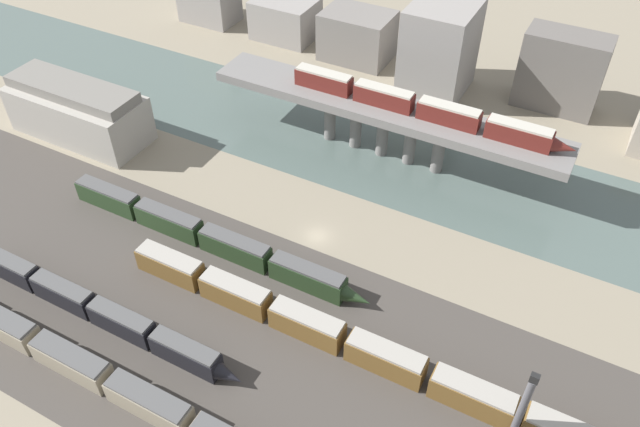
# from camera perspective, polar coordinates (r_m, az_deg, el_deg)

# --- Properties ---
(ground_plane) EXTENTS (400.00, 400.00, 0.00)m
(ground_plane) POSITION_cam_1_polar(r_m,az_deg,el_deg) (102.97, -0.25, -2.08)
(ground_plane) COLOR gray
(railbed_yard) EXTENTS (280.00, 42.00, 0.01)m
(railbed_yard) POSITION_cam_1_polar(r_m,az_deg,el_deg) (89.84, -7.66, -11.55)
(railbed_yard) COLOR #423D38
(railbed_yard) RESTS_ON ground
(river_water) EXTENTS (320.00, 27.77, 0.01)m
(river_water) POSITION_cam_1_polar(r_m,az_deg,el_deg) (120.92, 5.59, 5.52)
(river_water) COLOR #4C5B56
(river_water) RESTS_ON ground
(bridge) EXTENTS (67.51, 9.52, 10.75)m
(bridge) POSITION_cam_1_polar(r_m,az_deg,el_deg) (115.79, 5.89, 9.09)
(bridge) COLOR slate
(bridge) RESTS_ON ground
(train_on_bridge) EXTENTS (51.45, 2.73, 3.50)m
(train_on_bridge) POSITION_cam_1_polar(r_m,az_deg,el_deg) (111.95, 9.41, 9.56)
(train_on_bridge) COLOR #5B1E19
(train_on_bridge) RESTS_ON bridge
(train_yard_near) EXTENTS (94.72, 3.09, 3.82)m
(train_yard_near) POSITION_cam_1_polar(r_m,az_deg,el_deg) (83.73, -14.52, -16.83)
(train_yard_near) COLOR gray
(train_yard_near) RESTS_ON ground
(train_yard_mid) EXTENTS (47.30, 2.61, 3.90)m
(train_yard_mid) POSITION_cam_1_polar(r_m,az_deg,el_deg) (95.42, -19.62, -8.36)
(train_yard_mid) COLOR black
(train_yard_mid) RESTS_ON ground
(train_yard_far) EXTENTS (86.44, 3.18, 4.11)m
(train_yard_far) POSITION_cam_1_polar(r_m,az_deg,el_deg) (85.26, 6.86, -13.36)
(train_yard_far) COLOR brown
(train_yard_far) RESTS_ON ground
(train_yard_outer) EXTENTS (55.62, 2.80, 4.01)m
(train_yard_outer) POSITION_cam_1_polar(r_m,az_deg,el_deg) (101.61, -10.18, -2.13)
(train_yard_outer) COLOR #23381E
(train_yard_outer) RESTS_ON ground
(warehouse_building) EXTENTS (27.57, 11.50, 11.26)m
(warehouse_building) POSITION_cam_1_polar(r_m,az_deg,el_deg) (131.33, -21.23, 8.74)
(warehouse_building) COLOR #9E998E
(warehouse_building) RESTS_ON ground
(signal_tower) EXTENTS (1.00, 0.91, 13.89)m
(signal_tower) POSITION_cam_1_polar(r_m,az_deg,el_deg) (78.93, 17.96, -16.69)
(signal_tower) COLOR #4C4C51
(signal_tower) RESTS_ON ground
(city_block_left) EXTENTS (14.89, 11.27, 9.42)m
(city_block_left) POSITION_cam_1_polar(r_m,az_deg,el_deg) (159.92, -3.20, 17.35)
(city_block_left) COLOR gray
(city_block_left) RESTS_ON ground
(city_block_center) EXTENTS (15.80, 11.32, 11.07)m
(city_block_center) POSITION_cam_1_polar(r_m,az_deg,el_deg) (149.95, 3.42, 15.91)
(city_block_center) COLOR slate
(city_block_center) RESTS_ON ground
(city_block_right) EXTENTS (13.13, 15.32, 19.22)m
(city_block_right) POSITION_cam_1_polar(r_m,az_deg,el_deg) (137.58, 10.86, 14.57)
(city_block_right) COLOR gray
(city_block_right) RESTS_ON ground
(city_block_far_right) EXTENTS (16.46, 8.04, 16.20)m
(city_block_far_right) POSITION_cam_1_polar(r_m,az_deg,el_deg) (138.98, 21.17, 12.01)
(city_block_far_right) COLOR #605B56
(city_block_far_right) RESTS_ON ground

